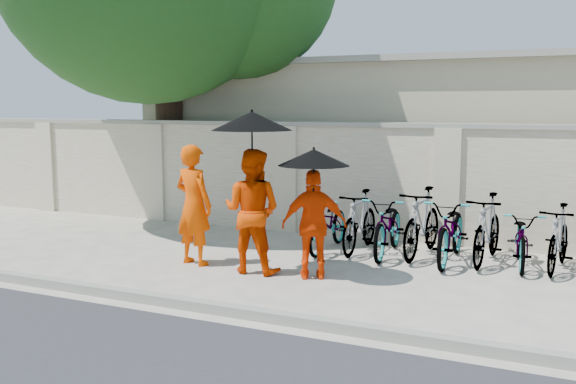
% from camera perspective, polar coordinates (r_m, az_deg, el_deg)
% --- Properties ---
extents(ground, '(80.00, 80.00, 0.00)m').
position_cam_1_polar(ground, '(9.14, -2.50, -7.40)').
color(ground, beige).
extents(kerb, '(40.00, 0.16, 0.12)m').
position_cam_1_polar(kerb, '(7.71, -8.35, -9.89)').
color(kerb, gray).
rests_on(kerb, ground).
extents(compound_wall, '(20.00, 0.30, 2.00)m').
position_cam_1_polar(compound_wall, '(11.54, 9.19, 0.73)').
color(compound_wall, beige).
rests_on(compound_wall, ground).
extents(building_behind, '(14.00, 6.00, 3.20)m').
position_cam_1_polar(building_behind, '(15.01, 16.83, 4.39)').
color(building_behind, '#BBAF8F').
rests_on(building_behind, ground).
extents(monk_left, '(0.73, 0.56, 1.81)m').
position_cam_1_polar(monk_left, '(9.69, -8.39, -1.14)').
color(monk_left, '#F44700').
rests_on(monk_left, ground).
extents(monk_center, '(0.89, 0.71, 1.78)m').
position_cam_1_polar(monk_center, '(9.15, -3.21, -1.69)').
color(monk_center, '#DF3800').
rests_on(monk_center, ground).
extents(parasol_center, '(1.14, 1.14, 1.29)m').
position_cam_1_polar(parasol_center, '(8.93, -3.23, 6.31)').
color(parasol_center, black).
rests_on(parasol_center, ground).
extents(monk_right, '(0.96, 0.71, 1.52)m').
position_cam_1_polar(monk_right, '(8.81, 2.34, -2.90)').
color(monk_right, '#EF3502').
rests_on(monk_right, ground).
extents(parasol_right, '(0.97, 0.97, 0.94)m').
position_cam_1_polar(parasol_right, '(8.61, 2.30, 3.08)').
color(parasol_right, black).
rests_on(parasol_right, ground).
extents(bike_0, '(0.66, 1.74, 0.91)m').
position_cam_1_polar(bike_0, '(10.60, 3.63, -2.80)').
color(bike_0, '#9695A2').
rests_on(bike_0, ground).
extents(bike_1, '(0.48, 1.68, 1.01)m').
position_cam_1_polar(bike_1, '(10.53, 6.41, -2.61)').
color(bike_1, '#9695A2').
rests_on(bike_1, ground).
extents(bike_2, '(0.77, 1.87, 0.96)m').
position_cam_1_polar(bike_2, '(10.35, 8.94, -2.97)').
color(bike_2, '#9695A2').
rests_on(bike_2, ground).
extents(bike_3, '(0.64, 1.85, 1.09)m').
position_cam_1_polar(bike_3, '(10.36, 11.84, -2.67)').
color(bike_3, '#9695A2').
rests_on(bike_3, ground).
extents(bike_4, '(0.68, 1.90, 0.99)m').
position_cam_1_polar(bike_4, '(10.08, 14.35, -3.31)').
color(bike_4, '#9695A2').
rests_on(bike_4, ground).
extents(bike_5, '(0.63, 1.79, 1.05)m').
position_cam_1_polar(bike_5, '(10.16, 17.30, -3.16)').
color(bike_5, '#9695A2').
rests_on(bike_5, ground).
extents(bike_6, '(0.77, 1.68, 0.85)m').
position_cam_1_polar(bike_6, '(10.12, 20.08, -3.91)').
color(bike_6, '#9695A2').
rests_on(bike_6, ground).
extents(bike_7, '(0.64, 1.64, 0.96)m').
position_cam_1_polar(bike_7, '(10.05, 22.92, -3.81)').
color(bike_7, '#9695A2').
rests_on(bike_7, ground).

